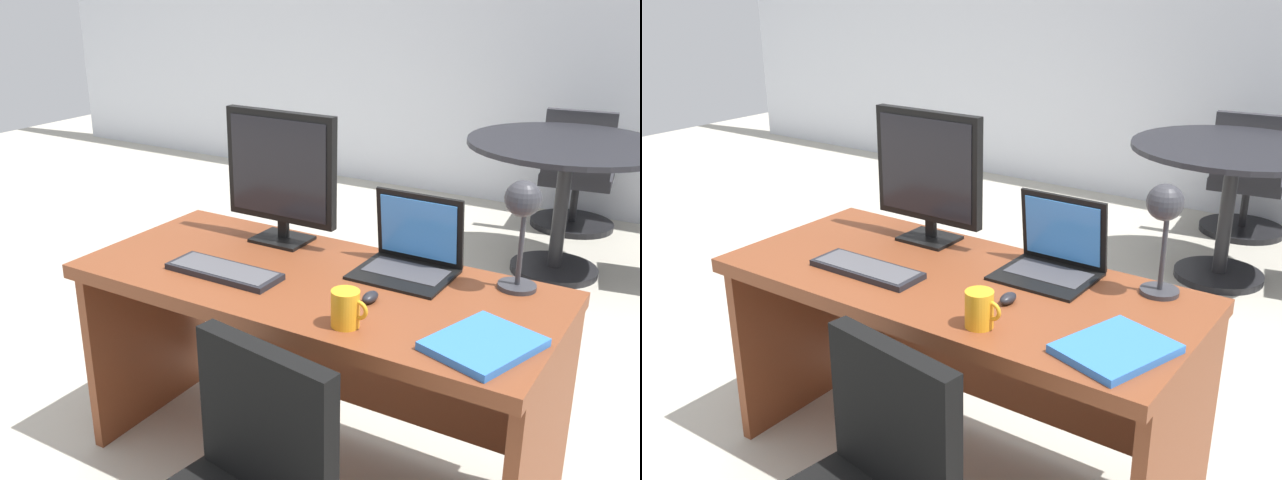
# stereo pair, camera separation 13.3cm
# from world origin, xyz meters

# --- Properties ---
(ground) EXTENTS (12.00, 12.00, 0.00)m
(ground) POSITION_xyz_m (0.00, 1.50, 0.00)
(ground) COLOR #B7B2A3
(back_wall) EXTENTS (10.00, 0.10, 2.80)m
(back_wall) POSITION_xyz_m (0.00, 3.54, 1.40)
(back_wall) COLOR silver
(back_wall) RESTS_ON ground
(desk) EXTENTS (1.58, 0.70, 0.76)m
(desk) POSITION_xyz_m (0.00, 0.04, 0.55)
(desk) COLOR brown
(desk) RESTS_ON ground
(monitor) EXTENTS (0.44, 0.16, 0.48)m
(monitor) POSITION_xyz_m (-0.28, 0.23, 1.02)
(monitor) COLOR black
(monitor) RESTS_ON desk
(laptop) EXTENTS (0.31, 0.26, 0.25)m
(laptop) POSITION_xyz_m (0.24, 0.23, 0.83)
(laptop) COLOR black
(laptop) RESTS_ON desk
(keyboard) EXTENTS (0.39, 0.14, 0.02)m
(keyboard) POSITION_xyz_m (-0.27, -0.13, 0.77)
(keyboard) COLOR black
(keyboard) RESTS_ON desk
(mouse) EXTENTS (0.04, 0.07, 0.03)m
(mouse) POSITION_xyz_m (0.24, -0.07, 0.77)
(mouse) COLOR black
(mouse) RESTS_ON desk
(desk_lamp) EXTENTS (0.12, 0.14, 0.36)m
(desk_lamp) POSITION_xyz_m (0.58, 0.24, 1.01)
(desk_lamp) COLOR #2D2D33
(desk_lamp) RESTS_ON desk
(book) EXTENTS (0.30, 0.34, 0.02)m
(book) POSITION_xyz_m (0.63, -0.16, 0.77)
(book) COLOR blue
(book) RESTS_ON desk
(coffee_mug) EXTENTS (0.11, 0.08, 0.11)m
(coffee_mug) POSITION_xyz_m (0.25, -0.24, 0.81)
(coffee_mug) COLOR orange
(coffee_mug) RESTS_ON desk
(meeting_table) EXTENTS (1.12, 1.12, 0.79)m
(meeting_table) POSITION_xyz_m (0.25, 2.29, 0.60)
(meeting_table) COLOR black
(meeting_table) RESTS_ON ground
(meeting_chair_far) EXTENTS (0.56, 0.56, 0.85)m
(meeting_chair_far) POSITION_xyz_m (0.15, 3.13, 0.33)
(meeting_chair_far) COLOR black
(meeting_chair_far) RESTS_ON ground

